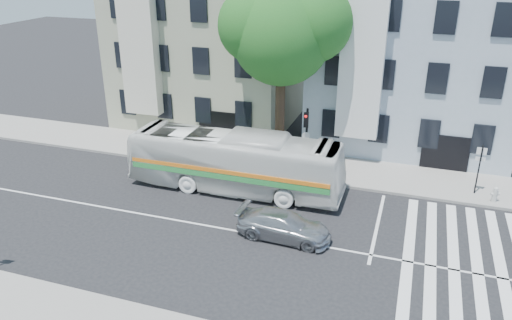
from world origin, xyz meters
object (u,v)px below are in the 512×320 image
at_px(bus, 235,162).
at_px(fire_hydrant, 495,194).
at_px(sedan, 284,225).
at_px(traffic_signal, 306,134).

relative_size(bus, fire_hydrant, 14.38).
xyz_separation_m(bus, fire_hydrant, (12.96, 2.60, -1.04)).
xyz_separation_m(bus, sedan, (3.76, -3.83, -0.98)).
relative_size(bus, traffic_signal, 2.88).
distance_m(bus, fire_hydrant, 13.26).
bearing_deg(sedan, fire_hydrant, -52.50).
height_order(bus, traffic_signal, traffic_signal).
distance_m(bus, traffic_signal, 4.29).
relative_size(sedan, fire_hydrant, 5.32).
xyz_separation_m(bus, traffic_signal, (3.13, 2.77, 0.97)).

